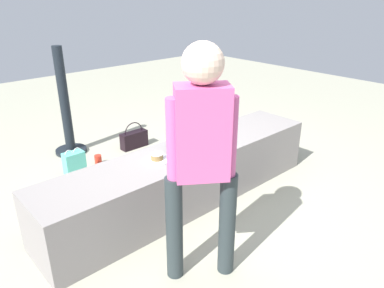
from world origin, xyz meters
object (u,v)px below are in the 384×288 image
(party_cup_red, at_px, (98,160))
(water_bottle_far_side, at_px, (192,148))
(gift_bag, at_px, (75,165))
(cake_plate, at_px, (157,158))
(handbag_black_leather, at_px, (134,139))
(water_bottle_near_gift, at_px, (115,186))
(adult_standing, at_px, (202,148))
(child_seated, at_px, (186,127))

(party_cup_red, bearing_deg, water_bottle_far_side, -29.69)
(gift_bag, bearing_deg, cake_plate, -77.43)
(water_bottle_far_side, xyz_separation_m, party_cup_red, (-0.94, 0.53, -0.04))
(handbag_black_leather, bearing_deg, water_bottle_near_gift, -132.85)
(adult_standing, distance_m, water_bottle_near_gift, 1.54)
(cake_plate, distance_m, handbag_black_leather, 1.56)
(adult_standing, height_order, water_bottle_near_gift, adult_standing)
(child_seated, xyz_separation_m, water_bottle_far_side, (0.69, 0.69, -0.63))
(adult_standing, relative_size, handbag_black_leather, 4.61)
(cake_plate, distance_m, water_bottle_far_side, 1.30)
(child_seated, height_order, gift_bag, child_seated)
(water_bottle_far_side, bearing_deg, water_bottle_near_gift, -171.67)
(cake_plate, distance_m, water_bottle_near_gift, 0.69)
(gift_bag, distance_m, handbag_black_leather, 0.93)
(gift_bag, height_order, party_cup_red, gift_bag)
(adult_standing, xyz_separation_m, party_cup_red, (0.30, 1.99, -0.89))
(child_seated, distance_m, water_bottle_far_side, 1.16)
(gift_bag, distance_m, water_bottle_near_gift, 0.59)
(child_seated, xyz_separation_m, party_cup_red, (-0.25, 1.22, -0.67))
(adult_standing, xyz_separation_m, handbag_black_leather, (0.87, 2.12, -0.83))
(water_bottle_near_gift, distance_m, party_cup_red, 0.73)
(water_bottle_far_side, relative_size, party_cup_red, 1.92)
(party_cup_red, bearing_deg, handbag_black_leather, 13.09)
(gift_bag, bearing_deg, handbag_black_leather, 15.99)
(adult_standing, relative_size, water_bottle_near_gift, 7.39)
(child_seated, xyz_separation_m, adult_standing, (-0.55, -0.77, 0.22))
(cake_plate, bearing_deg, handbag_black_leather, 64.40)
(water_bottle_far_side, bearing_deg, adult_standing, -130.41)
(gift_bag, distance_m, party_cup_red, 0.36)
(gift_bag, distance_m, water_bottle_far_side, 1.33)
(adult_standing, bearing_deg, child_seated, 54.49)
(gift_bag, height_order, handbag_black_leather, same)
(adult_standing, xyz_separation_m, water_bottle_near_gift, (0.10, 1.29, -0.85))
(water_bottle_near_gift, distance_m, handbag_black_leather, 1.14)
(water_bottle_far_side, height_order, party_cup_red, water_bottle_far_side)
(child_seated, height_order, adult_standing, adult_standing)
(cake_plate, xyz_separation_m, handbag_black_leather, (0.65, 1.36, -0.42))
(gift_bag, xyz_separation_m, party_cup_red, (0.33, 0.12, -0.09))
(cake_plate, relative_size, gift_bag, 0.68)
(adult_standing, relative_size, gift_bag, 4.76)
(gift_bag, bearing_deg, adult_standing, -89.25)
(cake_plate, height_order, gift_bag, cake_plate)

